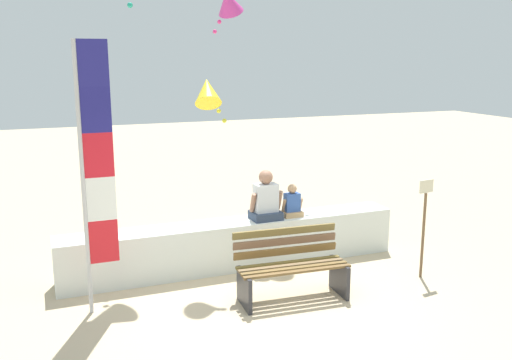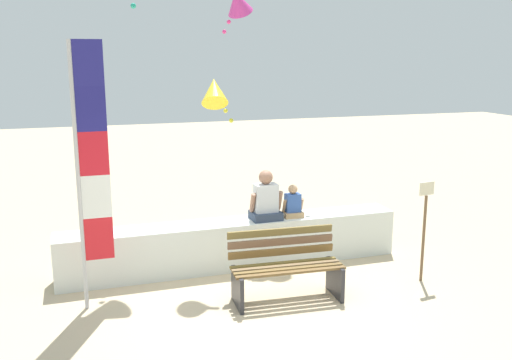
{
  "view_description": "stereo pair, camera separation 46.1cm",
  "coord_description": "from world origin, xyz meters",
  "px_view_note": "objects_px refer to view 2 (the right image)",
  "views": [
    {
      "loc": [
        -2.58,
        -6.1,
        3.09
      ],
      "look_at": [
        0.35,
        1.39,
        1.3
      ],
      "focal_mm": 39.27,
      "sensor_mm": 36.0,
      "label": 1
    },
    {
      "loc": [
        -2.15,
        -6.25,
        3.09
      ],
      "look_at": [
        0.35,
        1.39,
        1.3
      ],
      "focal_mm": 39.27,
      "sensor_mm": 36.0,
      "label": 2
    }
  ],
  "objects_px": {
    "flag_banner": "(88,163)",
    "sign_post": "(424,224)",
    "park_bench": "(286,269)",
    "kite_yellow": "(214,91)",
    "person_child": "(293,204)",
    "kite_magenta": "(238,2)",
    "person_adult": "(266,200)"
  },
  "relations": [
    {
      "from": "park_bench",
      "to": "kite_yellow",
      "type": "distance_m",
      "value": 4.12
    },
    {
      "from": "flag_banner",
      "to": "park_bench",
      "type": "bearing_deg",
      "value": -11.94
    },
    {
      "from": "kite_magenta",
      "to": "park_bench",
      "type": "bearing_deg",
      "value": -98.5
    },
    {
      "from": "person_child",
      "to": "kite_magenta",
      "type": "bearing_deg",
      "value": 88.88
    },
    {
      "from": "kite_magenta",
      "to": "sign_post",
      "type": "relative_size",
      "value": 0.63
    },
    {
      "from": "person_adult",
      "to": "flag_banner",
      "type": "distance_m",
      "value": 2.75
    },
    {
      "from": "kite_magenta",
      "to": "sign_post",
      "type": "distance_m",
      "value": 5.64
    },
    {
      "from": "person_child",
      "to": "sign_post",
      "type": "xyz_separation_m",
      "value": [
        1.43,
        -1.3,
        -0.06
      ]
    },
    {
      "from": "person_adult",
      "to": "kite_yellow",
      "type": "bearing_deg",
      "value": 94.6
    },
    {
      "from": "person_adult",
      "to": "flag_banner",
      "type": "relative_size",
      "value": 0.23
    },
    {
      "from": "kite_yellow",
      "to": "sign_post",
      "type": "height_order",
      "value": "kite_yellow"
    },
    {
      "from": "person_adult",
      "to": "kite_magenta",
      "type": "height_order",
      "value": "kite_magenta"
    },
    {
      "from": "kite_yellow",
      "to": "person_adult",
      "type": "bearing_deg",
      "value": -85.4
    },
    {
      "from": "park_bench",
      "to": "flag_banner",
      "type": "height_order",
      "value": "flag_banner"
    },
    {
      "from": "park_bench",
      "to": "kite_magenta",
      "type": "bearing_deg",
      "value": 81.5
    },
    {
      "from": "kite_yellow",
      "to": "sign_post",
      "type": "relative_size",
      "value": 0.65
    },
    {
      "from": "flag_banner",
      "to": "sign_post",
      "type": "distance_m",
      "value": 4.51
    },
    {
      "from": "person_child",
      "to": "sign_post",
      "type": "bearing_deg",
      "value": -42.3
    },
    {
      "from": "kite_yellow",
      "to": "sign_post",
      "type": "bearing_deg",
      "value": -60.42
    },
    {
      "from": "person_child",
      "to": "kite_magenta",
      "type": "xyz_separation_m",
      "value": [
        0.06,
        3.09,
        3.19
      ]
    },
    {
      "from": "flag_banner",
      "to": "sign_post",
      "type": "xyz_separation_m",
      "value": [
        4.36,
        -0.55,
        -1.01
      ]
    },
    {
      "from": "person_child",
      "to": "flag_banner",
      "type": "xyz_separation_m",
      "value": [
        -2.93,
        -0.76,
        0.94
      ]
    },
    {
      "from": "park_bench",
      "to": "sign_post",
      "type": "relative_size",
      "value": 1.03
    },
    {
      "from": "person_adult",
      "to": "person_child",
      "type": "relative_size",
      "value": 1.5
    },
    {
      "from": "person_adult",
      "to": "kite_magenta",
      "type": "bearing_deg",
      "value": 80.96
    },
    {
      "from": "sign_post",
      "to": "flag_banner",
      "type": "bearing_deg",
      "value": 172.88
    },
    {
      "from": "person_adult",
      "to": "kite_magenta",
      "type": "xyz_separation_m",
      "value": [
        0.49,
        3.09,
        3.09
      ]
    },
    {
      "from": "person_child",
      "to": "flag_banner",
      "type": "height_order",
      "value": "flag_banner"
    },
    {
      "from": "person_child",
      "to": "kite_yellow",
      "type": "bearing_deg",
      "value": 104.99
    },
    {
      "from": "person_adult",
      "to": "sign_post",
      "type": "bearing_deg",
      "value": -34.95
    },
    {
      "from": "person_adult",
      "to": "flag_banner",
      "type": "height_order",
      "value": "flag_banner"
    },
    {
      "from": "sign_post",
      "to": "kite_magenta",
      "type": "bearing_deg",
      "value": 107.33
    }
  ]
}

